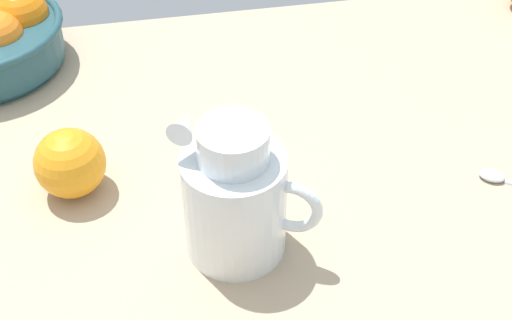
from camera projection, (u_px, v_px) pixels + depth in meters
ground_plane at (226, 206)px, 84.24cm from camera, size 139.99×87.65×3.00cm
juice_pitcher at (233, 204)px, 73.33cm from camera, size 15.19×11.19×17.56cm
loose_orange_1 at (70, 163)px, 81.48cm from camera, size 8.50×8.50×8.50cm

